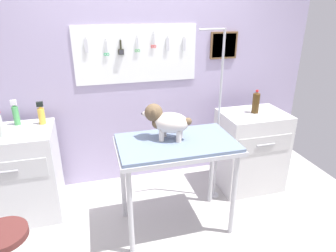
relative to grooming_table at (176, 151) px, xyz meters
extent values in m
cube|color=#ABA8A4|center=(-0.12, -0.29, -0.80)|extent=(4.40, 4.00, 0.04)
cube|color=#AA9DC0|center=(-0.12, 0.99, 0.37)|extent=(4.00, 0.06, 2.30)
cube|color=white|center=(-0.15, 0.95, 0.68)|extent=(1.29, 0.02, 0.59)
cylinder|color=gray|center=(-0.66, 0.94, 0.86)|extent=(0.01, 0.02, 0.01)
cube|color=silver|center=(-0.66, 0.93, 0.79)|extent=(0.03, 0.01, 0.13)
cylinder|color=gray|center=(-0.47, 0.94, 0.84)|extent=(0.01, 0.02, 0.01)
cube|color=silver|center=(-0.47, 0.93, 0.77)|extent=(0.01, 0.00, 0.11)
cube|color=silver|center=(-0.46, 0.93, 0.77)|extent=(0.01, 0.00, 0.11)
torus|color=#26A35F|center=(-0.48, 0.93, 0.70)|extent=(0.03, 0.01, 0.03)
torus|color=#26A35F|center=(-0.46, 0.93, 0.70)|extent=(0.03, 0.01, 0.03)
cylinder|color=gray|center=(-0.32, 0.94, 0.85)|extent=(0.01, 0.02, 0.01)
cylinder|color=#282818|center=(-0.32, 0.93, 0.79)|extent=(0.02, 0.02, 0.09)
cube|color=#282818|center=(-0.32, 0.93, 0.72)|extent=(0.06, 0.02, 0.06)
cube|color=#333338|center=(-0.32, 0.92, 0.72)|extent=(0.05, 0.01, 0.05)
cylinder|color=gray|center=(-0.15, 0.94, 0.87)|extent=(0.01, 0.02, 0.01)
cube|color=silver|center=(-0.16, 0.93, 0.80)|extent=(0.01, 0.00, 0.11)
cube|color=silver|center=(-0.14, 0.93, 0.80)|extent=(0.01, 0.00, 0.11)
torus|color=#3F9950|center=(-0.16, 0.93, 0.72)|extent=(0.03, 0.01, 0.03)
torus|color=#3F9950|center=(-0.14, 0.93, 0.72)|extent=(0.03, 0.01, 0.03)
cylinder|color=gray|center=(0.02, 0.94, 0.90)|extent=(0.01, 0.02, 0.01)
cube|color=silver|center=(0.02, 0.93, 0.83)|extent=(0.01, 0.00, 0.11)
cube|color=silver|center=(0.03, 0.93, 0.83)|extent=(0.01, 0.00, 0.11)
torus|color=red|center=(0.01, 0.93, 0.76)|extent=(0.03, 0.01, 0.03)
torus|color=red|center=(0.03, 0.93, 0.76)|extent=(0.03, 0.01, 0.03)
cylinder|color=gray|center=(0.17, 0.94, 0.85)|extent=(0.01, 0.02, 0.01)
cube|color=silver|center=(0.17, 0.93, 0.78)|extent=(0.03, 0.01, 0.13)
cylinder|color=gray|center=(0.36, 0.94, 0.85)|extent=(0.01, 0.02, 0.01)
cube|color=silver|center=(0.36, 0.93, 0.77)|extent=(0.03, 0.01, 0.13)
cube|color=brown|center=(0.83, 0.95, 0.74)|extent=(0.32, 0.02, 0.29)
cube|color=#AD764F|center=(0.83, 0.94, 0.74)|extent=(0.28, 0.01, 0.26)
cylinder|color=#B7B7BC|center=(-0.45, -0.24, -0.37)|extent=(0.04, 0.04, 0.81)
cylinder|color=#B7B7BC|center=(0.45, -0.24, -0.37)|extent=(0.04, 0.04, 0.81)
cylinder|color=#B7B7BC|center=(-0.45, 0.24, -0.37)|extent=(0.04, 0.04, 0.81)
cylinder|color=#B7B7BC|center=(0.45, 0.24, -0.37)|extent=(0.04, 0.04, 0.81)
cube|color=#B7B7BC|center=(0.00, 0.00, 0.05)|extent=(1.02, 0.61, 0.03)
cube|color=slate|center=(0.00, 0.00, 0.08)|extent=(0.99, 0.59, 0.03)
cylinder|color=#B7B7BC|center=(0.53, 0.32, -0.77)|extent=(0.11, 0.11, 0.01)
cylinder|color=#B7B7BC|center=(0.53, 0.32, 0.10)|extent=(0.02, 0.02, 1.76)
cylinder|color=#B7B7BC|center=(0.41, 0.32, 0.97)|extent=(0.24, 0.02, 0.02)
cylinder|color=silver|center=(-0.12, 0.04, 0.14)|extent=(0.04, 0.04, 0.10)
cylinder|color=silver|center=(-0.08, 0.12, 0.14)|extent=(0.04, 0.04, 0.10)
cylinder|color=silver|center=(0.01, -0.02, 0.14)|extent=(0.04, 0.04, 0.10)
cylinder|color=silver|center=(0.05, 0.07, 0.14)|extent=(0.04, 0.04, 0.10)
ellipsoid|color=silver|center=(-0.04, 0.06, 0.24)|extent=(0.36, 0.30, 0.17)
ellipsoid|color=brown|center=(-0.13, 0.10, 0.23)|extent=(0.15, 0.17, 0.10)
sphere|color=brown|center=(-0.17, 0.12, 0.33)|extent=(0.15, 0.15, 0.15)
ellipsoid|color=silver|center=(-0.23, 0.14, 0.31)|extent=(0.09, 0.08, 0.05)
sphere|color=black|center=(-0.26, 0.16, 0.31)|extent=(0.02, 0.02, 0.02)
ellipsoid|color=brown|center=(-0.18, 0.05, 0.34)|extent=(0.06, 0.05, 0.08)
ellipsoid|color=brown|center=(-0.13, 0.17, 0.34)|extent=(0.06, 0.05, 0.08)
sphere|color=brown|center=(0.10, -0.01, 0.27)|extent=(0.07, 0.07, 0.07)
cube|color=silver|center=(-1.44, 0.56, -0.34)|extent=(0.80, 0.56, 0.89)
cube|color=#B9BABC|center=(-1.44, 0.27, -0.14)|extent=(0.70, 0.01, 0.18)
cylinder|color=#99999E|center=(-1.44, 0.26, -0.14)|extent=(0.24, 0.02, 0.02)
cube|color=silver|center=(0.99, 0.43, -0.34)|extent=(0.68, 0.52, 0.88)
cube|color=#B9B8B7|center=(0.99, 0.17, -0.14)|extent=(0.60, 0.01, 0.18)
cylinder|color=#99999E|center=(0.99, 0.16, -0.14)|extent=(0.20, 0.02, 0.02)
cylinder|color=#542623|center=(-1.30, -0.47, -0.20)|extent=(0.32, 0.32, 0.04)
cylinder|color=#499E56|center=(-1.36, 0.72, 0.20)|extent=(0.06, 0.06, 0.18)
cylinder|color=#499E56|center=(-1.36, 0.72, 0.29)|extent=(0.03, 0.03, 0.02)
cube|color=silver|center=(-1.36, 0.72, 0.33)|extent=(0.05, 0.03, 0.04)
cylinder|color=#ADB8AE|center=(-1.44, 0.46, 0.20)|extent=(0.05, 0.05, 0.19)
cylinder|color=gold|center=(-1.13, 0.68, 0.19)|extent=(0.06, 0.06, 0.15)
cylinder|color=gold|center=(-1.13, 0.68, 0.27)|extent=(0.03, 0.03, 0.02)
cube|color=black|center=(-1.13, 0.68, 0.31)|extent=(0.06, 0.03, 0.04)
cylinder|color=#452E11|center=(1.00, 0.44, 0.21)|extent=(0.07, 0.07, 0.21)
cone|color=#452E11|center=(1.00, 0.44, 0.32)|extent=(0.07, 0.07, 0.02)
cylinder|color=red|center=(1.00, 0.44, 0.34)|extent=(0.03, 0.03, 0.02)
camera|label=1|loc=(-0.66, -2.17, 1.16)|focal=31.54mm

